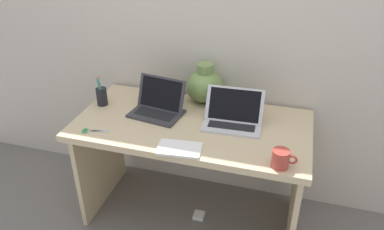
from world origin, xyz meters
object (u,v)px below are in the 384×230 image
object	(u,v)px
scissors	(90,131)
laptop_right	(233,116)
coffee_mug	(281,159)
notebook_stack	(179,149)
pen_cup	(102,96)
laptop_left	(159,104)
green_vase	(205,85)
power_brick	(199,215)

from	to	relation	value
scissors	laptop_right	bearing A→B (deg)	22.17
laptop_right	coffee_mug	xyz separation A→B (m)	(0.30, -0.33, -0.01)
notebook_stack	scissors	world-z (taller)	notebook_stack
pen_cup	laptop_right	bearing A→B (deg)	-0.11
laptop_left	green_vase	size ratio (longest dim) A/B	1.30
laptop_right	scissors	distance (m)	0.81
laptop_right	scissors	bearing A→B (deg)	-157.83
green_vase	pen_cup	world-z (taller)	green_vase
pen_cup	green_vase	bearing A→B (deg)	20.90
laptop_right	scissors	size ratio (longest dim) A/B	2.32
laptop_left	coffee_mug	bearing A→B (deg)	-24.20
pen_cup	scissors	xyz separation A→B (m)	(0.08, -0.31, -0.06)
power_brick	notebook_stack	bearing A→B (deg)	-98.32
scissors	power_brick	world-z (taller)	scissors
laptop_left	coffee_mug	size ratio (longest dim) A/B	2.66
laptop_right	scissors	world-z (taller)	laptop_right
laptop_right	power_brick	size ratio (longest dim) A/B	4.86
green_vase	coffee_mug	bearing A→B (deg)	-47.08
coffee_mug	scissors	world-z (taller)	coffee_mug
notebook_stack	laptop_left	bearing A→B (deg)	125.31
notebook_stack	pen_cup	size ratio (longest dim) A/B	1.19
coffee_mug	power_brick	size ratio (longest dim) A/B	1.77
laptop_right	power_brick	bearing A→B (deg)	-158.83
pen_cup	scissors	distance (m)	0.32
green_vase	notebook_stack	world-z (taller)	green_vase
laptop_left	notebook_stack	distance (m)	0.42
coffee_mug	pen_cup	world-z (taller)	pen_cup
notebook_stack	scissors	bearing A→B (deg)	176.86
laptop_left	green_vase	xyz separation A→B (m)	(0.23, 0.23, 0.05)
coffee_mug	scissors	xyz separation A→B (m)	(-1.05, 0.03, -0.04)
green_vase	notebook_stack	xyz separation A→B (m)	(0.01, -0.57, -0.10)
power_brick	laptop_right	bearing A→B (deg)	21.17
green_vase	notebook_stack	size ratio (longest dim) A/B	1.10
notebook_stack	green_vase	bearing A→B (deg)	91.41
green_vase	scissors	distance (m)	0.76
laptop_right	power_brick	world-z (taller)	laptop_right
laptop_left	pen_cup	distance (m)	0.38
coffee_mug	power_brick	world-z (taller)	coffee_mug
laptop_left	laptop_right	distance (m)	0.46
notebook_stack	power_brick	world-z (taller)	notebook_stack
coffee_mug	scissors	bearing A→B (deg)	178.47
laptop_left	pen_cup	xyz separation A→B (m)	(-0.38, -0.00, 0.00)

